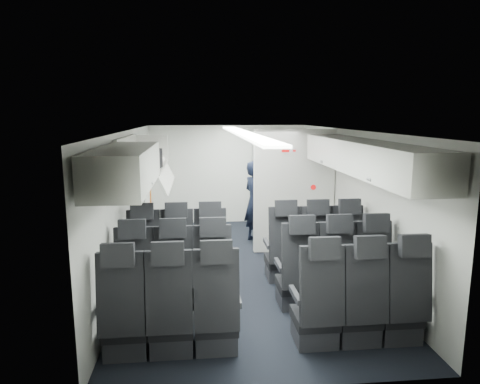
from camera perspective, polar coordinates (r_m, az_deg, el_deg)
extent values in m
cube|color=black|center=(6.81, 0.35, -10.21)|extent=(3.40, 6.00, 0.01)
cube|color=silver|center=(6.38, 0.37, 8.22)|extent=(3.40, 6.00, 0.01)
cube|color=silver|center=(9.46, -1.60, 2.36)|extent=(3.40, 0.01, 2.15)
cube|color=silver|center=(3.65, 5.52, -10.72)|extent=(3.40, 0.01, 2.15)
cube|color=silver|center=(6.55, -14.59, -1.54)|extent=(0.01, 6.00, 2.15)
cube|color=silver|center=(6.90, 14.53, -0.95)|extent=(0.01, 6.00, 2.15)
cube|color=white|center=(6.38, 0.37, 7.86)|extent=(0.25, 5.52, 0.03)
cube|color=black|center=(6.30, -12.32, -9.53)|extent=(0.44, 0.46, 0.12)
cube|color=#2D2D33|center=(6.36, -12.27, -10.88)|extent=(0.42, 0.42, 0.22)
cube|color=black|center=(5.96, -12.72, -6.16)|extent=(0.44, 0.20, 0.80)
cube|color=black|center=(5.81, -12.93, -2.52)|extent=(0.30, 0.12, 0.23)
cube|color=#2D2D33|center=(6.22, -14.48, -7.18)|extent=(0.05, 0.40, 0.06)
cube|color=#2D2D33|center=(6.16, -10.41, -7.17)|extent=(0.05, 0.40, 0.06)
cube|color=black|center=(6.27, -8.17, -9.51)|extent=(0.44, 0.46, 0.12)
cube|color=#2D2D33|center=(6.32, -8.14, -10.87)|extent=(0.42, 0.42, 0.22)
cube|color=black|center=(5.92, -8.37, -6.12)|extent=(0.44, 0.20, 0.80)
cube|color=black|center=(5.77, -8.49, -2.45)|extent=(0.30, 0.12, 0.23)
cube|color=#2D2D33|center=(6.16, -10.31, -7.17)|extent=(0.05, 0.40, 0.06)
cube|color=#2D2D33|center=(6.14, -6.19, -7.11)|extent=(0.05, 0.40, 0.06)
cube|color=black|center=(6.26, -4.00, -9.44)|extent=(0.44, 0.46, 0.12)
cube|color=#2D2D33|center=(6.32, -3.98, -10.80)|extent=(0.42, 0.42, 0.22)
cube|color=black|center=(5.91, -3.98, -6.05)|extent=(0.44, 0.20, 0.80)
cube|color=black|center=(5.76, -4.02, -2.37)|extent=(0.30, 0.12, 0.23)
cube|color=#2D2D33|center=(6.14, -6.09, -7.11)|extent=(0.05, 0.40, 0.06)
cube|color=#2D2D33|center=(6.15, -1.96, -7.02)|extent=(0.05, 0.40, 0.06)
cube|color=black|center=(6.37, 5.50, -9.10)|extent=(0.44, 0.46, 0.12)
cube|color=#2D2D33|center=(6.43, 5.48, -10.44)|extent=(0.42, 0.42, 0.22)
cube|color=black|center=(6.03, 5.99, -5.75)|extent=(0.44, 0.20, 0.80)
cube|color=black|center=(5.89, 6.16, -2.14)|extent=(0.30, 0.12, 0.23)
cube|color=#2D2D33|center=(6.22, 3.60, -6.85)|extent=(0.05, 0.40, 0.06)
cube|color=#2D2D33|center=(6.31, 7.57, -6.68)|extent=(0.05, 0.40, 0.06)
cube|color=black|center=(6.48, 9.46, -8.88)|extent=(0.44, 0.46, 0.12)
cube|color=#2D2D33|center=(6.53, 9.42, -10.21)|extent=(0.42, 0.42, 0.22)
cube|color=black|center=(6.14, 10.12, -5.57)|extent=(0.44, 0.20, 0.80)
cube|color=black|center=(6.00, 10.37, -2.02)|extent=(0.30, 0.12, 0.23)
cube|color=#2D2D33|center=(6.31, 7.66, -6.68)|extent=(0.05, 0.40, 0.06)
cube|color=#2D2D33|center=(6.42, 11.51, -6.49)|extent=(0.05, 0.40, 0.06)
cube|color=black|center=(6.60, 13.27, -8.63)|extent=(0.44, 0.46, 0.12)
cube|color=#2D2D33|center=(6.66, 13.21, -9.94)|extent=(0.42, 0.42, 0.22)
cube|color=black|center=(6.28, 14.09, -5.38)|extent=(0.44, 0.20, 0.80)
cube|color=black|center=(6.14, 14.41, -1.90)|extent=(0.30, 0.12, 0.23)
cube|color=#2D2D33|center=(6.43, 11.59, -6.48)|extent=(0.05, 0.40, 0.06)
cube|color=#2D2D33|center=(6.57, 15.28, -6.27)|extent=(0.05, 0.40, 0.06)
cube|color=black|center=(5.47, -13.38, -12.71)|extent=(0.44, 0.46, 0.12)
cube|color=#2D2D33|center=(5.53, -13.31, -14.24)|extent=(0.42, 0.42, 0.22)
cube|color=black|center=(5.11, -13.91, -9.01)|extent=(0.44, 0.20, 0.80)
cube|color=black|center=(4.94, -14.19, -4.82)|extent=(0.30, 0.12, 0.23)
cube|color=#2D2D33|center=(5.37, -15.91, -10.04)|extent=(0.05, 0.40, 0.06)
cube|color=#2D2D33|center=(5.31, -11.16, -10.07)|extent=(0.05, 0.40, 0.06)
cube|color=black|center=(5.43, -8.55, -12.72)|extent=(0.44, 0.46, 0.12)
cube|color=#2D2D33|center=(5.49, -8.50, -14.26)|extent=(0.42, 0.42, 0.22)
cube|color=black|center=(5.06, -8.80, -9.00)|extent=(0.44, 0.20, 0.80)
cube|color=black|center=(4.90, -8.96, -4.77)|extent=(0.30, 0.12, 0.23)
cube|color=#2D2D33|center=(5.31, -11.05, -10.07)|extent=(0.05, 0.40, 0.06)
cube|color=#2D2D33|center=(5.29, -6.23, -10.03)|extent=(0.05, 0.40, 0.06)
cube|color=black|center=(5.42, -3.68, -12.64)|extent=(0.44, 0.46, 0.12)
cube|color=#2D2D33|center=(5.49, -3.66, -14.18)|extent=(0.42, 0.42, 0.22)
cube|color=black|center=(5.06, -3.64, -8.91)|extent=(0.44, 0.20, 0.80)
cube|color=black|center=(4.89, -3.67, -4.68)|extent=(0.30, 0.12, 0.23)
cube|color=#2D2D33|center=(5.29, -6.12, -10.03)|extent=(0.05, 0.40, 0.06)
cube|color=#2D2D33|center=(5.30, -1.29, -9.91)|extent=(0.05, 0.40, 0.06)
cube|color=black|center=(5.55, 7.36, -12.14)|extent=(0.44, 0.46, 0.12)
cube|color=#2D2D33|center=(5.62, 7.32, -13.65)|extent=(0.42, 0.42, 0.22)
cube|color=black|center=(5.20, 8.02, -8.46)|extent=(0.44, 0.20, 0.80)
cube|color=black|center=(5.04, 8.27, -4.33)|extent=(0.30, 0.12, 0.23)
cube|color=#2D2D33|center=(5.38, 5.18, -9.65)|extent=(0.05, 0.40, 0.06)
cube|color=#2D2D33|center=(5.48, 9.77, -9.39)|extent=(0.05, 0.40, 0.06)
cube|color=black|center=(5.67, 11.89, -11.81)|extent=(0.44, 0.46, 0.12)
cube|color=#2D2D33|center=(5.73, 11.82, -13.29)|extent=(0.42, 0.42, 0.22)
cube|color=black|center=(5.32, 12.79, -8.18)|extent=(0.44, 0.20, 0.80)
cube|color=black|center=(5.16, 13.14, -4.13)|extent=(0.30, 0.12, 0.23)
cube|color=#2D2D33|center=(5.48, 9.87, -9.38)|extent=(0.05, 0.40, 0.06)
cube|color=#2D2D33|center=(5.61, 14.25, -9.08)|extent=(0.05, 0.40, 0.06)
cube|color=black|center=(5.82, 16.20, -11.42)|extent=(0.44, 0.46, 0.12)
cube|color=#2D2D33|center=(5.88, 16.12, -12.87)|extent=(0.42, 0.42, 0.22)
cube|color=black|center=(5.48, 17.30, -7.85)|extent=(0.44, 0.20, 0.80)
cube|color=black|center=(5.32, 17.74, -3.92)|extent=(0.30, 0.12, 0.23)
cube|color=#2D2D33|center=(5.62, 14.35, -9.07)|extent=(0.05, 0.40, 0.06)
cube|color=#2D2D33|center=(5.78, 18.50, -8.73)|extent=(0.05, 0.40, 0.06)
cube|color=black|center=(4.66, -14.86, -17.01)|extent=(0.44, 0.46, 0.12)
cube|color=#2D2D33|center=(4.74, -14.76, -18.73)|extent=(0.42, 0.42, 0.22)
cube|color=black|center=(4.28, -15.60, -12.97)|extent=(0.44, 0.20, 0.80)
cube|color=black|center=(4.09, -15.99, -8.09)|extent=(0.30, 0.12, 0.23)
cube|color=#2D2D33|center=(4.56, -17.90, -13.94)|extent=(0.05, 0.40, 0.06)
cube|color=#2D2D33|center=(4.49, -12.23, -14.06)|extent=(0.05, 0.40, 0.06)
cube|color=black|center=(4.61, -9.08, -17.09)|extent=(0.44, 0.46, 0.12)
cube|color=#2D2D33|center=(4.69, -9.02, -18.82)|extent=(0.42, 0.42, 0.22)
cube|color=black|center=(4.22, -9.42, -13.03)|extent=(0.44, 0.20, 0.80)
cube|color=black|center=(4.04, -9.63, -8.08)|extent=(0.30, 0.12, 0.23)
cube|color=#2D2D33|center=(4.48, -12.10, -14.06)|extent=(0.05, 0.40, 0.06)
cube|color=#2D2D33|center=(4.46, -6.29, -14.04)|extent=(0.05, 0.40, 0.06)
cube|color=black|center=(4.61, -3.23, -17.00)|extent=(0.44, 0.46, 0.12)
cube|color=#2D2D33|center=(4.68, -3.21, -18.74)|extent=(0.42, 0.42, 0.22)
cube|color=black|center=(4.22, -3.15, -12.93)|extent=(0.44, 0.20, 0.80)
cube|color=black|center=(4.03, -3.17, -7.98)|extent=(0.30, 0.12, 0.23)
cube|color=#2D2D33|center=(4.46, -6.16, -14.04)|extent=(0.05, 0.40, 0.06)
cube|color=#2D2D33|center=(4.47, -0.35, -13.88)|extent=(0.05, 0.40, 0.06)
cube|color=black|center=(4.76, 9.91, -16.20)|extent=(0.44, 0.46, 0.12)
cube|color=#2D2D33|center=(4.83, 9.84, -17.90)|extent=(0.42, 0.42, 0.22)
cube|color=black|center=(4.38, 10.88, -12.18)|extent=(0.44, 0.20, 0.80)
cube|color=black|center=(4.20, 11.26, -7.39)|extent=(0.30, 0.12, 0.23)
cube|color=#2D2D33|center=(4.56, 7.39, -13.46)|extent=(0.05, 0.40, 0.06)
cube|color=#2D2D33|center=(4.68, 12.78, -13.02)|extent=(0.05, 0.40, 0.06)
cube|color=black|center=(4.89, 15.18, -15.65)|extent=(0.44, 0.46, 0.12)
cube|color=#2D2D33|center=(4.97, 15.09, -17.31)|extent=(0.42, 0.42, 0.22)
cube|color=black|center=(4.53, 16.46, -11.68)|extent=(0.44, 0.20, 0.80)
cube|color=black|center=(4.35, 16.98, -7.02)|extent=(0.30, 0.12, 0.23)
cube|color=#2D2D33|center=(4.68, 12.90, -13.01)|extent=(0.05, 0.40, 0.06)
cube|color=#2D2D33|center=(4.84, 17.96, -12.49)|extent=(0.05, 0.40, 0.06)
cube|color=black|center=(5.07, 20.11, -15.01)|extent=(0.44, 0.46, 0.12)
cube|color=#2D2D33|center=(5.13, 19.99, -16.63)|extent=(0.42, 0.42, 0.22)
cube|color=black|center=(4.71, 21.63, -11.12)|extent=(0.44, 0.20, 0.80)
cube|color=black|center=(4.54, 22.25, -6.62)|extent=(0.30, 0.12, 0.23)
cube|color=#2D2D33|center=(4.84, 18.07, -12.48)|extent=(0.05, 0.40, 0.06)
cube|color=#2D2D33|center=(5.03, 22.77, -11.91)|extent=(0.05, 0.40, 0.06)
cube|color=silver|center=(4.43, -15.05, 3.17)|extent=(0.52, 1.80, 0.40)
cylinder|color=slate|center=(4.42, -11.76, 1.20)|extent=(0.04, 0.10, 0.04)
cube|color=#9E9E93|center=(6.18, -12.43, 3.35)|extent=(0.52, 1.70, 0.04)
cube|color=silver|center=(6.19, -14.90, 5.12)|extent=(0.06, 1.70, 0.44)
cube|color=silver|center=(5.34, -13.51, 4.40)|extent=(0.52, 0.04, 0.40)
cube|color=silver|center=(6.98, -11.73, 5.80)|extent=(0.52, 0.04, 0.40)
cube|color=silver|center=(6.17, -10.08, 2.39)|extent=(0.21, 1.61, 0.38)
cube|color=silver|center=(4.85, 19.78, 3.51)|extent=(0.52, 1.80, 0.40)
cylinder|color=slate|center=(4.76, 16.94, 1.62)|extent=(0.04, 0.10, 0.04)
cube|color=silver|center=(6.46, 13.11, 5.40)|extent=(0.52, 1.70, 0.40)
cylinder|color=slate|center=(6.40, 10.93, 4.00)|extent=(0.04, 0.10, 0.04)
cube|color=white|center=(7.45, 7.20, 0.12)|extent=(1.40, 0.12, 2.13)
cube|color=white|center=(7.26, 6.46, 5.48)|extent=(0.24, 0.01, 0.10)
cube|color=red|center=(7.24, 6.09, 5.47)|extent=(0.13, 0.01, 0.04)
cube|color=red|center=(7.27, 7.25, 5.47)|extent=(0.05, 0.01, 0.03)
cylinder|color=white|center=(7.45, 9.74, 0.63)|extent=(0.11, 0.01, 0.11)
cylinder|color=red|center=(7.44, 9.75, 0.62)|extent=(0.09, 0.01, 0.09)
cube|color=#939399|center=(9.32, 4.37, 1.44)|extent=(0.85, 0.50, 1.90)
cube|color=#3F3F42|center=(9.15, 4.61, -1.60)|extent=(0.80, 0.01, 0.02)
cube|color=#3F3F42|center=(9.06, 4.66, 1.50)|extent=(0.80, 0.01, 0.02)
cube|color=#3F3F42|center=(9.00, 4.71, 4.65)|extent=(0.80, 0.01, 0.02)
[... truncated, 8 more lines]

